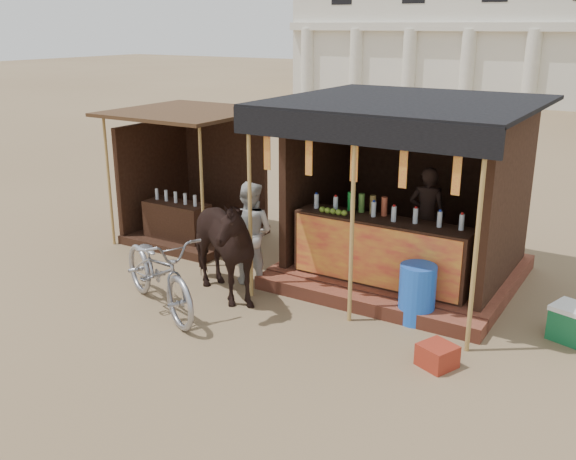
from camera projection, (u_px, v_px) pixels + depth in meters
The scene contains 9 objects.
ground at pixel (220, 349), 7.89m from camera, with size 120.00×120.00×0.00m, color #846B4C.
main_stall at pixel (404, 216), 9.79m from camera, with size 3.60×3.61×2.78m.
secondary_stall at pixel (188, 192), 11.83m from camera, with size 2.40×2.40×2.38m.
cow at pixel (215, 245), 9.15m from camera, with size 0.87×1.90×1.61m, color black.
motorbike at pixel (159, 271), 8.81m from camera, with size 0.76×2.19×1.15m, color #94949C.
bystander at pixel (250, 233), 9.71m from camera, with size 0.77×0.60×1.59m, color #B8B7B2.
blue_barrel at pixel (417, 294), 8.50m from camera, with size 0.49×0.49×0.80m, color blue.
red_crate at pixel (437, 356), 7.45m from camera, with size 0.38×0.38×0.27m, color maroon.
background_building at pixel (552, 21), 31.95m from camera, with size 26.00×7.45×8.18m.
Camera 1 is at (4.42, -5.57, 3.81)m, focal length 40.00 mm.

